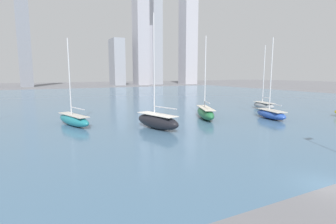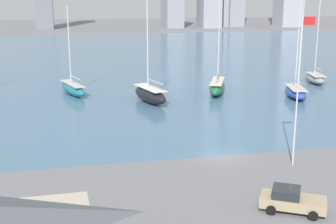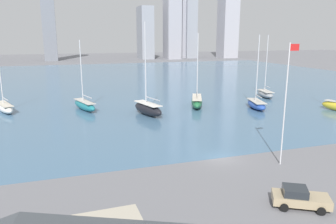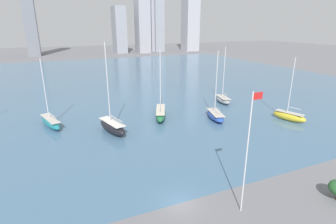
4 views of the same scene
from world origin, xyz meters
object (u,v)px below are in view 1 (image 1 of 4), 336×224
(sailboat_blue, at_px, (271,114))
(sailboat_teal, at_px, (74,119))
(sailboat_green, at_px, (205,113))
(sailboat_gray, at_px, (264,105))
(sailboat_black, at_px, (157,121))

(sailboat_blue, xyz_separation_m, sailboat_teal, (-32.28, 9.30, 0.07))
(sailboat_blue, bearing_deg, sailboat_teal, 178.07)
(sailboat_teal, height_order, sailboat_green, sailboat_green)
(sailboat_gray, bearing_deg, sailboat_black, -153.18)
(sailboat_black, bearing_deg, sailboat_teal, 127.45)
(sailboat_black, xyz_separation_m, sailboat_teal, (-10.57, 7.92, -0.22))
(sailboat_teal, relative_size, sailboat_gray, 0.93)
(sailboat_teal, relative_size, sailboat_green, 0.91)
(sailboat_black, relative_size, sailboat_gray, 1.15)
(sailboat_blue, height_order, sailboat_green, sailboat_green)
(sailboat_teal, distance_m, sailboat_green, 22.19)
(sailboat_teal, bearing_deg, sailboat_black, -54.14)
(sailboat_black, distance_m, sailboat_gray, 31.66)
(sailboat_blue, bearing_deg, sailboat_gray, 62.54)
(sailboat_green, bearing_deg, sailboat_teal, -167.63)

